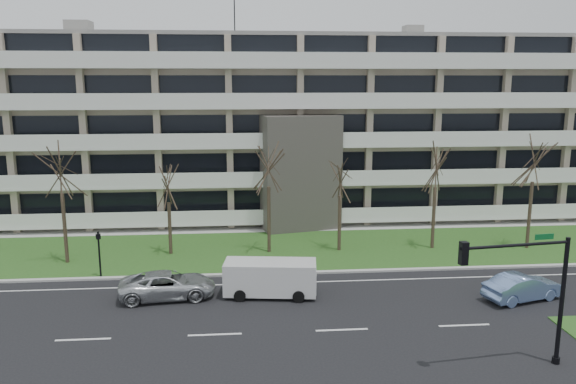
{
  "coord_description": "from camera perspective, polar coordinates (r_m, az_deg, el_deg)",
  "views": [
    {
      "loc": [
        -4.64,
        -24.54,
        11.7
      ],
      "look_at": [
        -1.73,
        10.0,
        4.72
      ],
      "focal_mm": 35.0,
      "sensor_mm": 36.0,
      "label": 1
    }
  ],
  "objects": [
    {
      "name": "blue_sedan",
      "position": [
        33.12,
        22.73,
        -8.91
      ],
      "size": [
        4.61,
        2.68,
        1.44
      ],
      "primitive_type": "imported",
      "rotation": [
        0.0,
        0.0,
        1.85
      ],
      "color": "#7999D2",
      "rests_on": "ground"
    },
    {
      "name": "white_van",
      "position": [
        31.05,
        -1.69,
        -8.46
      ],
      "size": [
        5.2,
        2.53,
        1.94
      ],
      "rotation": [
        0.0,
        0.0,
        -0.12
      ],
      "color": "silver",
      "rests_on": "ground"
    },
    {
      "name": "tree_1",
      "position": [
        37.95,
        -22.18,
        2.5
      ],
      "size": [
        4.11,
        4.11,
        8.22
      ],
      "color": "#382B21",
      "rests_on": "ground"
    },
    {
      "name": "pedestrian_signal",
      "position": [
        35.36,
        -18.65,
        -5.47
      ],
      "size": [
        0.32,
        0.29,
        2.85
      ],
      "rotation": [
        0.0,
        0.0,
        0.39
      ],
      "color": "black",
      "rests_on": "ground"
    },
    {
      "name": "tree_2",
      "position": [
        38.07,
        -12.11,
        1.0
      ],
      "size": [
        3.22,
        3.22,
        6.44
      ],
      "color": "#382B21",
      "rests_on": "ground"
    },
    {
      "name": "tree_4",
      "position": [
        38.11,
        5.34,
        1.84
      ],
      "size": [
        3.49,
        3.49,
        6.97
      ],
      "color": "#382B21",
      "rests_on": "ground"
    },
    {
      "name": "tree_5",
      "position": [
        39.68,
        14.84,
        2.89
      ],
      "size": [
        3.92,
        3.92,
        7.85
      ],
      "color": "#382B21",
      "rests_on": "ground"
    },
    {
      "name": "tree_6",
      "position": [
        41.84,
        23.77,
        3.45
      ],
      "size": [
        4.26,
        4.26,
        8.51
      ],
      "color": "#382B21",
      "rests_on": "ground"
    },
    {
      "name": "tree_3",
      "position": [
        37.45,
        -1.99,
        3.23
      ],
      "size": [
        4.11,
        4.11,
        8.22
      ],
      "color": "#382B21",
      "rests_on": "ground"
    },
    {
      "name": "grass_verge",
      "position": [
        39.59,
        2.13,
        -5.77
      ],
      "size": [
        90.0,
        10.0,
        0.06
      ],
      "primitive_type": "cube",
      "color": "#244E1A",
      "rests_on": "ground"
    },
    {
      "name": "apartment_building",
      "position": [
        50.24,
        0.48,
        6.71
      ],
      "size": [
        60.5,
        15.1,
        18.75
      ],
      "color": "tan",
      "rests_on": "ground"
    },
    {
      "name": "curb",
      "position": [
        34.87,
        3.13,
        -8.14
      ],
      "size": [
        90.0,
        0.35,
        0.12
      ],
      "primitive_type": "cube",
      "color": "#B2B2AD",
      "rests_on": "ground"
    },
    {
      "name": "sidewalk",
      "position": [
        44.83,
        1.29,
        -3.7
      ],
      "size": [
        90.0,
        2.0,
        0.08
      ],
      "primitive_type": "cube",
      "color": "#B2B2AD",
      "rests_on": "ground"
    },
    {
      "name": "lane_edge_line",
      "position": [
        33.49,
        3.49,
        -9.08
      ],
      "size": [
        90.0,
        0.12,
        0.01
      ],
      "primitive_type": "cube",
      "color": "white",
      "rests_on": "ground"
    },
    {
      "name": "traffic_signal",
      "position": [
        24.76,
        23.27,
        -8.48
      ],
      "size": [
        4.89,
        0.89,
        5.69
      ],
      "rotation": [
        0.0,
        0.0,
        0.12
      ],
      "color": "black",
      "rests_on": "ground"
    },
    {
      "name": "ground",
      "position": [
        27.58,
        5.49,
        -13.77
      ],
      "size": [
        160.0,
        160.0,
        0.0
      ],
      "primitive_type": "plane",
      "color": "black",
      "rests_on": "ground"
    },
    {
      "name": "silver_pickup",
      "position": [
        31.61,
        -12.13,
        -9.21
      ],
      "size": [
        5.37,
        2.89,
        1.43
      ],
      "primitive_type": "imported",
      "rotation": [
        0.0,
        0.0,
        1.67
      ],
      "color": "silver",
      "rests_on": "ground"
    }
  ]
}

